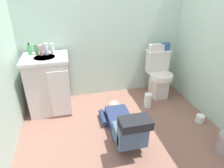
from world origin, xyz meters
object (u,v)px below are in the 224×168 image
object	(u,v)px
toiletry_bag	(165,46)
bottle_green	(36,49)
paper_towel_roll	(148,100)
faucet	(45,50)
person_plumber	(124,124)
toilet	(159,75)
bottle_clear	(46,49)
vanity_cabinet	(49,84)
tissue_box	(156,47)
bottle_pink	(41,50)
soap_dispenser	(30,50)
bottle_white	(52,49)
toilet_paper_roll	(200,119)

from	to	relation	value
toiletry_bag	bottle_green	size ratio (longest dim) A/B	0.88
bottle_green	paper_towel_roll	size ratio (longest dim) A/B	0.63
faucet	person_plumber	xyz separation A→B (m)	(0.87, -0.97, -0.69)
faucet	person_plumber	distance (m)	1.47
toilet	bottle_clear	distance (m)	1.77
vanity_cabinet	person_plumber	bearing A→B (deg)	-43.60
faucet	tissue_box	size ratio (longest dim) A/B	0.45
bottle_pink	vanity_cabinet	bearing A→B (deg)	-62.91
toilet	bottle_pink	bearing A→B (deg)	178.33
tissue_box	bottle_green	distance (m)	1.77
faucet	tissue_box	distance (m)	1.66
soap_dispenser	bottle_white	bearing A→B (deg)	-4.90
toilet	bottle_green	world-z (taller)	bottle_green
person_plumber	faucet	bearing A→B (deg)	131.83
bottle_green	bottle_pink	bearing A→B (deg)	-33.16
faucet	bottle_white	world-z (taller)	bottle_white
bottle_clear	toilet_paper_roll	bearing A→B (deg)	-24.73
bottle_clear	bottle_pink	bearing A→B (deg)	-169.87
faucet	bottle_green	world-z (taller)	bottle_green
bottle_pink	toilet_paper_roll	xyz separation A→B (m)	(2.00, -0.88, -0.84)
toiletry_bag	bottle_clear	size ratio (longest dim) A/B	0.80
toilet	bottle_green	bearing A→B (deg)	177.06
bottle_clear	person_plumber	bearing A→B (deg)	-47.52
bottle_clear	vanity_cabinet	bearing A→B (deg)	-102.32
tissue_box	vanity_cabinet	bearing A→B (deg)	-175.67
toilet	faucet	distance (m)	1.78
soap_dispenser	vanity_cabinet	bearing A→B (deg)	-33.10
vanity_cabinet	person_plumber	size ratio (longest dim) A/B	0.77
soap_dispenser	bottle_pink	bearing A→B (deg)	-15.04
toiletry_bag	soap_dispenser	bearing A→B (deg)	179.99
tissue_box	bottle_clear	xyz separation A→B (m)	(-1.64, -0.03, 0.10)
tissue_box	bottle_clear	world-z (taller)	bottle_clear
toiletry_bag	bottle_clear	world-z (taller)	bottle_clear
person_plumber	bottle_pink	size ratio (longest dim) A/B	7.70
vanity_cabinet	bottle_clear	world-z (taller)	bottle_clear
vanity_cabinet	toiletry_bag	bearing A→B (deg)	3.97
bottle_pink	bottle_white	xyz separation A→B (m)	(0.15, 0.01, 0.00)
vanity_cabinet	bottle_clear	bearing A→B (deg)	77.68
vanity_cabinet	person_plumber	world-z (taller)	vanity_cabinet
tissue_box	bottle_pink	xyz separation A→B (m)	(-1.70, -0.04, 0.09)
vanity_cabinet	paper_towel_roll	size ratio (longest dim) A/B	3.66
toiletry_bag	bottle_green	bearing A→B (deg)	179.93
toilet	bottle_clear	world-z (taller)	bottle_clear
person_plumber	bottle_white	xyz separation A→B (m)	(-0.76, 0.92, 0.72)
faucet	person_plumber	size ratio (longest dim) A/B	0.09
tissue_box	paper_towel_roll	world-z (taller)	tissue_box
tissue_box	bottle_pink	size ratio (longest dim) A/B	1.59
toiletry_bag	soap_dispenser	distance (m)	2.00
faucet	tissue_box	world-z (taller)	faucet
person_plumber	bottle_pink	distance (m)	1.47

